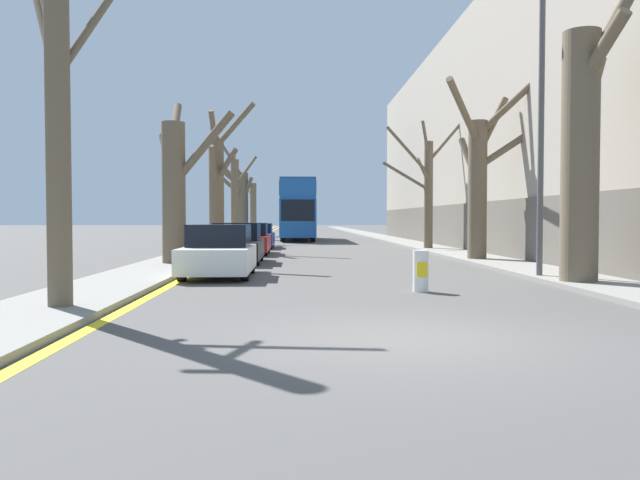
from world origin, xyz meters
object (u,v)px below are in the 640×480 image
(street_tree_left_3, at_px, (235,194))
(street_tree_left_4, at_px, (242,202))
(street_tree_right_1, at_px, (480,176))
(parked_car_2, at_px, (248,239))
(street_tree_left_5, at_px, (251,204))
(street_tree_left_0, at_px, (58,86))
(parked_car_0, at_px, (219,252))
(lamp_post, at_px, (537,117))
(parked_car_3, at_px, (257,236))
(double_decker_bus, at_px, (297,207))
(street_tree_right_0, at_px, (583,144))
(street_tree_right_2, at_px, (427,186))
(parked_car_1, at_px, (237,244))
(street_tree_left_2, at_px, (218,187))
(traffic_bollard, at_px, (421,271))
(street_tree_left_1, at_px, (175,186))

(street_tree_left_3, xyz_separation_m, street_tree_left_4, (-0.30, 8.91, -0.29))
(street_tree_right_1, bearing_deg, parked_car_2, 149.92)
(street_tree_left_5, relative_size, street_tree_right_1, 0.90)
(street_tree_left_0, distance_m, parked_car_0, 7.53)
(lamp_post, bearing_deg, parked_car_3, 115.14)
(street_tree_right_1, relative_size, lamp_post, 0.92)
(parked_car_0, height_order, lamp_post, lamp_post)
(street_tree_left_0, bearing_deg, street_tree_left_4, 90.19)
(street_tree_left_0, bearing_deg, parked_car_2, 83.54)
(double_decker_bus, bearing_deg, street_tree_right_0, -78.31)
(parked_car_2, bearing_deg, street_tree_right_0, -56.58)
(street_tree_right_2, relative_size, lamp_post, 0.96)
(parked_car_0, bearing_deg, double_decker_bus, 85.56)
(street_tree_right_2, relative_size, parked_car_1, 1.75)
(street_tree_right_0, relative_size, parked_car_3, 1.79)
(street_tree_left_3, distance_m, street_tree_left_5, 18.60)
(street_tree_left_0, distance_m, street_tree_left_2, 20.08)
(traffic_bollard, bearing_deg, street_tree_left_0, -158.87)
(street_tree_left_2, xyz_separation_m, street_tree_left_3, (-0.11, 9.85, 0.04))
(parked_car_0, bearing_deg, street_tree_left_1, 116.06)
(parked_car_3, bearing_deg, street_tree_left_3, 106.10)
(street_tree_left_3, xyz_separation_m, street_tree_right_2, (10.82, -9.01, 0.10))
(street_tree_right_0, height_order, parked_car_1, street_tree_right_0)
(street_tree_left_1, relative_size, parked_car_3, 1.32)
(street_tree_left_5, relative_size, parked_car_1, 1.51)
(street_tree_left_0, xyz_separation_m, street_tree_left_5, (-0.02, 48.51, -0.96))
(street_tree_right_1, xyz_separation_m, traffic_bollard, (-4.20, -9.57, -2.78))
(street_tree_right_0, bearing_deg, street_tree_left_1, 148.60)
(street_tree_right_1, height_order, street_tree_right_2, street_tree_right_2)
(street_tree_right_2, xyz_separation_m, parked_car_3, (-9.00, 2.72, -2.67))
(street_tree_right_1, distance_m, parked_car_0, 11.12)
(street_tree_left_1, bearing_deg, parked_car_1, 35.09)
(street_tree_left_0, height_order, street_tree_right_2, street_tree_right_2)
(street_tree_left_2, bearing_deg, street_tree_left_5, 90.61)
(street_tree_left_0, relative_size, lamp_post, 0.93)
(street_tree_right_2, bearing_deg, lamp_post, -91.46)
(street_tree_left_5, height_order, street_tree_right_1, street_tree_right_1)
(street_tree_left_1, bearing_deg, traffic_bollard, -48.49)
(street_tree_right_1, relative_size, street_tree_right_2, 0.96)
(street_tree_left_1, relative_size, traffic_bollard, 6.31)
(street_tree_left_0, height_order, parked_car_3, street_tree_left_0)
(street_tree_left_3, height_order, parked_car_1, street_tree_left_3)
(street_tree_left_0, xyz_separation_m, double_decker_bus, (4.32, 36.52, -1.42))
(street_tree_right_1, height_order, parked_car_1, street_tree_right_1)
(parked_car_2, bearing_deg, street_tree_right_2, 20.40)
(parked_car_3, distance_m, traffic_bollard, 21.52)
(street_tree_right_0, relative_size, parked_car_2, 1.83)
(street_tree_right_0, bearing_deg, parked_car_0, 163.26)
(parked_car_1, xyz_separation_m, parked_car_3, (-0.00, 11.73, -0.04))
(parked_car_2, bearing_deg, street_tree_left_1, -105.60)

